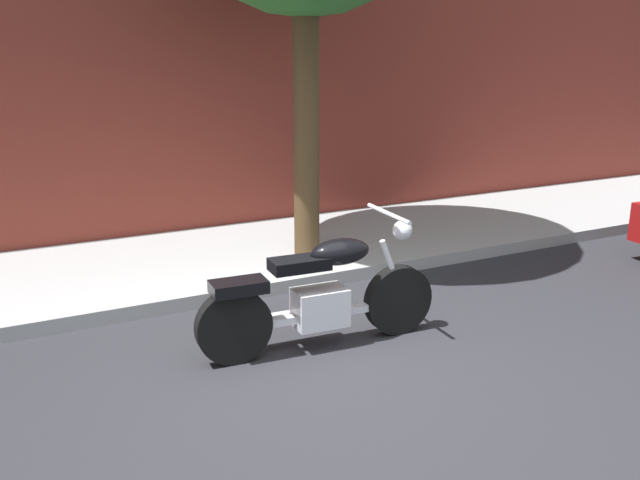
{
  "coord_description": "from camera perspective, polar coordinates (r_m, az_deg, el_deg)",
  "views": [
    {
      "loc": [
        -2.15,
        -4.31,
        2.46
      ],
      "look_at": [
        0.27,
        0.42,
        0.94
      ],
      "focal_mm": 38.47,
      "sensor_mm": 36.0,
      "label": 1
    }
  ],
  "objects": [
    {
      "name": "ground_plane",
      "position": [
        5.41,
        -0.57,
        -11.09
      ],
      "size": [
        60.0,
        60.0,
        0.0
      ],
      "primitive_type": "plane",
      "color": "#28282D"
    },
    {
      "name": "sidewalk",
      "position": [
        7.93,
        -10.1,
        -1.84
      ],
      "size": [
        19.64,
        2.42,
        0.14
      ],
      "primitive_type": "cube",
      "color": "#9B9B9B",
      "rests_on": "ground"
    },
    {
      "name": "motorcycle",
      "position": [
        5.69,
        -0.04,
        -4.69
      ],
      "size": [
        2.11,
        0.7,
        1.12
      ],
      "color": "black",
      "rests_on": "ground"
    }
  ]
}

